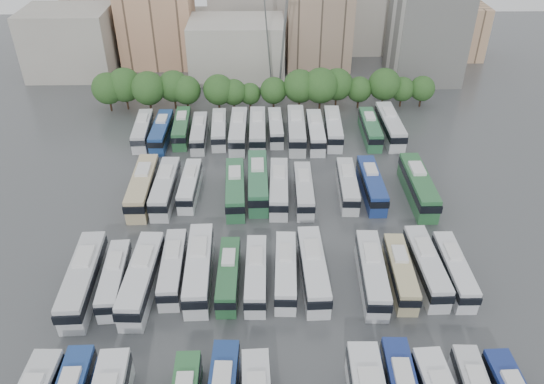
{
  "coord_description": "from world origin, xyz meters",
  "views": [
    {
      "loc": [
        -0.94,
        -52.05,
        43.77
      ],
      "look_at": [
        0.4,
        8.76,
        3.0
      ],
      "focal_mm": 35.0,
      "sensor_mm": 36.0,
      "label": 1
    }
  ],
  "objects_px": {
    "bus_r1_s6": "(256,274)",
    "bus_r2_s8": "(304,190)",
    "bus_r1_s4": "(199,268)",
    "bus_r3_s2": "(182,127)",
    "bus_r2_s2": "(165,187)",
    "bus_r1_s5": "(228,275)",
    "bus_r2_s3": "(190,185)",
    "bus_r1_s7": "(286,271)",
    "bus_r2_s1": "(143,186)",
    "bus_r2_s13": "(418,186)",
    "bus_r3_s4": "(219,129)",
    "bus_r3_s7": "(276,127)",
    "bus_r2_s6": "(258,181)",
    "bus_r2_s7": "(279,187)",
    "bus_r1_s3": "(173,267)",
    "bus_r1_s11": "(400,272)",
    "bus_r1_s12": "(426,266)",
    "bus_r3_s12": "(370,128)",
    "bus_r3_s9": "(315,132)",
    "bus_r3_s6": "(258,130)",
    "bus_r2_s11": "(372,184)",
    "bus_r2_s5": "(235,188)",
    "bus_r3_s13": "(390,126)",
    "bus_r1_s2": "(142,278)",
    "bus_r3_s8": "(296,129)",
    "bus_r3_s10": "(333,128)",
    "bus_r1_s0": "(83,279)",
    "bus_r3_s0": "(143,130)",
    "bus_r1_s13": "(454,270)",
    "bus_r3_s1": "(161,131)",
    "bus_r1_s1": "(115,278)",
    "bus_r2_s10": "(347,185)",
    "apartment_tower": "(430,17)",
    "bus_r3_s3": "(199,132)"
  },
  "relations": [
    {
      "from": "bus_r1_s6",
      "to": "bus_r2_s8",
      "type": "relative_size",
      "value": 0.99
    },
    {
      "from": "bus_r1_s4",
      "to": "bus_r2_s8",
      "type": "height_order",
      "value": "bus_r1_s4"
    },
    {
      "from": "bus_r1_s6",
      "to": "bus_r3_s2",
      "type": "relative_size",
      "value": 0.97
    },
    {
      "from": "bus_r3_s2",
      "to": "bus_r2_s2",
      "type": "bearing_deg",
      "value": -91.96
    },
    {
      "from": "bus_r1_s5",
      "to": "bus_r2_s3",
      "type": "bearing_deg",
      "value": 109.56
    },
    {
      "from": "bus_r1_s7",
      "to": "bus_r2_s1",
      "type": "xyz_separation_m",
      "value": [
        -19.8,
        17.94,
        0.29
      ]
    },
    {
      "from": "bus_r2_s13",
      "to": "bus_r3_s4",
      "type": "bearing_deg",
      "value": 147.36
    },
    {
      "from": "bus_r1_s7",
      "to": "bus_r3_s7",
      "type": "relative_size",
      "value": 1.06
    },
    {
      "from": "bus_r2_s6",
      "to": "bus_r2_s8",
      "type": "relative_size",
      "value": 1.16
    },
    {
      "from": "bus_r2_s7",
      "to": "bus_r1_s4",
      "type": "bearing_deg",
      "value": -117.96
    },
    {
      "from": "bus_r1_s5",
      "to": "bus_r2_s3",
      "type": "distance_m",
      "value": 20.28
    },
    {
      "from": "bus_r1_s3",
      "to": "bus_r1_s11",
      "type": "bearing_deg",
      "value": -4.28
    },
    {
      "from": "bus_r1_s12",
      "to": "bus_r3_s12",
      "type": "bearing_deg",
      "value": 89.1
    },
    {
      "from": "bus_r1_s3",
      "to": "bus_r2_s2",
      "type": "distance_m",
      "value": 17.29
    },
    {
      "from": "bus_r2_s13",
      "to": "bus_r3_s9",
      "type": "bearing_deg",
      "value": 127.04
    },
    {
      "from": "bus_r1_s6",
      "to": "bus_r3_s6",
      "type": "distance_m",
      "value": 35.99
    },
    {
      "from": "bus_r2_s2",
      "to": "bus_r2_s6",
      "type": "bearing_deg",
      "value": 6.16
    },
    {
      "from": "bus_r2_s7",
      "to": "bus_r3_s2",
      "type": "height_order",
      "value": "bus_r2_s7"
    },
    {
      "from": "bus_r2_s7",
      "to": "bus_r2_s11",
      "type": "bearing_deg",
      "value": 4.62
    },
    {
      "from": "bus_r2_s3",
      "to": "bus_r3_s4",
      "type": "relative_size",
      "value": 0.97
    },
    {
      "from": "bus_r2_s3",
      "to": "bus_r3_s9",
      "type": "bearing_deg",
      "value": 41.06
    },
    {
      "from": "bus_r2_s1",
      "to": "bus_r3_s12",
      "type": "bearing_deg",
      "value": 26.05
    },
    {
      "from": "bus_r2_s5",
      "to": "bus_r2_s8",
      "type": "height_order",
      "value": "bus_r2_s5"
    },
    {
      "from": "bus_r1_s3",
      "to": "bus_r2_s8",
      "type": "bearing_deg",
      "value": 42.92
    },
    {
      "from": "bus_r2_s1",
      "to": "bus_r3_s13",
      "type": "xyz_separation_m",
      "value": [
        39.58,
        18.52,
        -0.02
      ]
    },
    {
      "from": "bus_r2_s1",
      "to": "bus_r2_s7",
      "type": "height_order",
      "value": "bus_r2_s1"
    },
    {
      "from": "bus_r2_s3",
      "to": "bus_r2_s13",
      "type": "bearing_deg",
      "value": -0.68
    },
    {
      "from": "bus_r1_s2",
      "to": "bus_r1_s6",
      "type": "height_order",
      "value": "bus_r1_s2"
    },
    {
      "from": "bus_r1_s5",
      "to": "bus_r2_s5",
      "type": "distance_m",
      "value": 17.86
    },
    {
      "from": "bus_r2_s5",
      "to": "bus_r3_s8",
      "type": "height_order",
      "value": "bus_r3_s8"
    },
    {
      "from": "bus_r2_s8",
      "to": "bus_r3_s4",
      "type": "distance_m",
      "value": 23.54
    },
    {
      "from": "bus_r1_s3",
      "to": "bus_r3_s10",
      "type": "height_order",
      "value": "bus_r3_s10"
    },
    {
      "from": "bus_r1_s0",
      "to": "bus_r1_s5",
      "type": "height_order",
      "value": "bus_r1_s0"
    },
    {
      "from": "bus_r1_s0",
      "to": "bus_r3_s0",
      "type": "xyz_separation_m",
      "value": [
        -0.07,
        37.46,
        -0.31
      ]
    },
    {
      "from": "bus_r1_s13",
      "to": "bus_r3_s1",
      "type": "height_order",
      "value": "bus_r3_s1"
    },
    {
      "from": "bus_r1_s11",
      "to": "bus_r3_s9",
      "type": "bearing_deg",
      "value": 102.79
    },
    {
      "from": "bus_r1_s6",
      "to": "bus_r1_s11",
      "type": "height_order",
      "value": "bus_r1_s6"
    },
    {
      "from": "bus_r1_s7",
      "to": "bus_r3_s12",
      "type": "relative_size",
      "value": 0.98
    },
    {
      "from": "bus_r1_s1",
      "to": "bus_r3_s2",
      "type": "distance_m",
      "value": 38.01
    },
    {
      "from": "bus_r1_s7",
      "to": "bus_r3_s12",
      "type": "bearing_deg",
      "value": 68.24
    },
    {
      "from": "bus_r1_s11",
      "to": "bus_r2_s8",
      "type": "relative_size",
      "value": 0.98
    },
    {
      "from": "bus_r1_s3",
      "to": "bus_r3_s1",
      "type": "relative_size",
      "value": 0.97
    },
    {
      "from": "bus_r3_s9",
      "to": "bus_r3_s13",
      "type": "distance_m",
      "value": 13.25
    },
    {
      "from": "bus_r2_s10",
      "to": "bus_r2_s13",
      "type": "height_order",
      "value": "bus_r2_s13"
    },
    {
      "from": "apartment_tower",
      "to": "bus_r1_s12",
      "type": "distance_m",
      "value": 66.46
    },
    {
      "from": "bus_r1_s4",
      "to": "bus_r3_s7",
      "type": "xyz_separation_m",
      "value": [
        9.96,
        36.62,
        -0.34
      ]
    },
    {
      "from": "bus_r1_s2",
      "to": "bus_r2_s10",
      "type": "distance_m",
      "value": 32.61
    },
    {
      "from": "bus_r1_s6",
      "to": "bus_r2_s1",
      "type": "distance_m",
      "value": 24.61
    },
    {
      "from": "bus_r3_s3",
      "to": "bus_r3_s8",
      "type": "bearing_deg",
      "value": -1.04
    },
    {
      "from": "bus_r1_s2",
      "to": "bus_r1_s3",
      "type": "relative_size",
      "value": 1.16
    }
  ]
}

